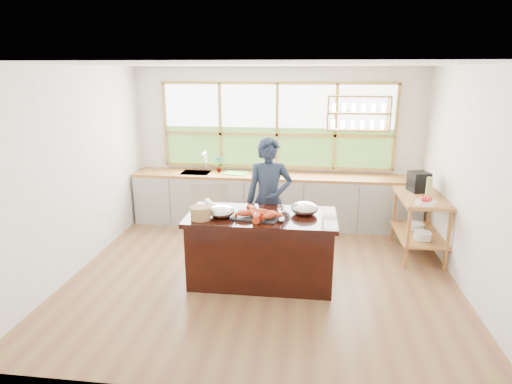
% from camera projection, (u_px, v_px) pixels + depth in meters
% --- Properties ---
extents(ground_plane, '(5.00, 5.00, 0.00)m').
position_uv_depth(ground_plane, '(263.00, 273.00, 5.75)').
color(ground_plane, brown).
extents(room_shell, '(5.02, 4.52, 2.71)m').
position_uv_depth(room_shell, '(269.00, 138.00, 5.75)').
color(room_shell, white).
rests_on(room_shell, ground_plane).
extents(back_counter, '(4.90, 0.63, 0.90)m').
position_uv_depth(back_counter, '(274.00, 199.00, 7.48)').
color(back_counter, '#A9A8A0').
rests_on(back_counter, ground_plane).
extents(right_shelf_unit, '(0.62, 1.10, 0.90)m').
position_uv_depth(right_shelf_unit, '(420.00, 216.00, 6.17)').
color(right_shelf_unit, '#AA6C32').
rests_on(right_shelf_unit, ground_plane).
extents(island, '(1.85, 0.90, 0.90)m').
position_uv_depth(island, '(261.00, 248.00, 5.43)').
color(island, black).
rests_on(island, ground_plane).
extents(cook, '(0.69, 0.49, 1.77)m').
position_uv_depth(cook, '(269.00, 201.00, 5.95)').
color(cook, '#1B2538').
rests_on(cook, ground_plane).
extents(potted_plant, '(0.17, 0.13, 0.28)m').
position_uv_depth(potted_plant, '(219.00, 164.00, 7.49)').
color(potted_plant, slate).
rests_on(potted_plant, back_counter).
extents(cutting_board, '(0.45, 0.36, 0.01)m').
position_uv_depth(cutting_board, '(235.00, 173.00, 7.43)').
color(cutting_board, '#56BD4A').
rests_on(cutting_board, back_counter).
extents(espresso_machine, '(0.32, 0.33, 0.29)m').
position_uv_depth(espresso_machine, '(419.00, 182.00, 6.31)').
color(espresso_machine, black).
rests_on(espresso_machine, right_shelf_unit).
extents(wine_bottle, '(0.08, 0.08, 0.30)m').
position_uv_depth(wine_bottle, '(429.00, 188.00, 5.96)').
color(wine_bottle, '#94A853').
rests_on(wine_bottle, right_shelf_unit).
extents(fruit_bowl, '(0.25, 0.25, 0.11)m').
position_uv_depth(fruit_bowl, '(426.00, 201.00, 5.73)').
color(fruit_bowl, silver).
rests_on(fruit_bowl, right_shelf_unit).
extents(slate_board, '(0.60, 0.48, 0.02)m').
position_uv_depth(slate_board, '(256.00, 216.00, 5.24)').
color(slate_board, black).
rests_on(slate_board, island).
extents(lobster_pile, '(0.52, 0.48, 0.08)m').
position_uv_depth(lobster_pile, '(258.00, 213.00, 5.19)').
color(lobster_pile, red).
rests_on(lobster_pile, slate_board).
extents(mixing_bowl_left, '(0.32, 0.32, 0.15)m').
position_uv_depth(mixing_bowl_left, '(221.00, 211.00, 5.23)').
color(mixing_bowl_left, silver).
rests_on(mixing_bowl_left, island).
extents(mixing_bowl_right, '(0.34, 0.34, 0.16)m').
position_uv_depth(mixing_bowl_right, '(305.00, 208.00, 5.33)').
color(mixing_bowl_right, silver).
rests_on(mixing_bowl_right, island).
extents(wine_glass, '(0.08, 0.08, 0.22)m').
position_uv_depth(wine_glass, '(281.00, 209.00, 5.02)').
color(wine_glass, silver).
rests_on(wine_glass, island).
extents(wicker_basket, '(0.24, 0.24, 0.15)m').
position_uv_depth(wicker_basket, '(200.00, 213.00, 5.14)').
color(wicker_basket, '#B27D45').
rests_on(wicker_basket, island).
extents(parchment_roll, '(0.22, 0.30, 0.08)m').
position_uv_depth(parchment_roll, '(210.00, 204.00, 5.61)').
color(parchment_roll, white).
rests_on(parchment_roll, island).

